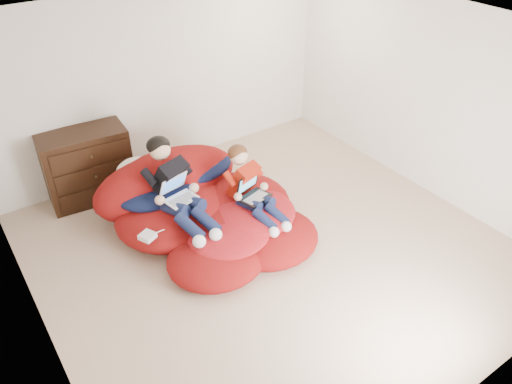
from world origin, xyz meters
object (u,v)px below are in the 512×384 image
younger_boy (250,184)px  laptop_black (252,191)px  dresser (88,166)px  laptop_white (178,192)px  older_boy (174,183)px  beanbag_pile (203,209)px

younger_boy → laptop_black: size_ratio=2.54×
younger_boy → laptop_black: (0.00, -0.05, -0.07)m
dresser → laptop_black: bearing=-52.8°
laptop_white → laptop_black: bearing=-25.5°
older_boy → laptop_white: size_ratio=3.07×
older_boy → laptop_white: older_boy is taller
beanbag_pile → older_boy: size_ratio=1.84×
older_boy → younger_boy: 0.88m
younger_boy → laptop_white: size_ratio=2.52×
laptop_white → laptop_black: 0.86m
older_boy → laptop_white: (0.00, -0.08, -0.08)m
beanbag_pile → younger_boy: (0.46, -0.34, 0.37)m
laptop_white → older_boy: bearing=90.0°
laptop_white → beanbag_pile: bearing=2.1°
dresser → older_boy: 1.48m
beanbag_pile → younger_boy: younger_boy is taller
dresser → beanbag_pile: (0.90, -1.41, -0.21)m
beanbag_pile → older_boy: older_boy is taller
dresser → beanbag_pile: size_ratio=0.48×
older_boy → laptop_black: bearing=-30.1°
beanbag_pile → laptop_white: bearing=-177.9°
laptop_black → younger_boy: bearing=90.0°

